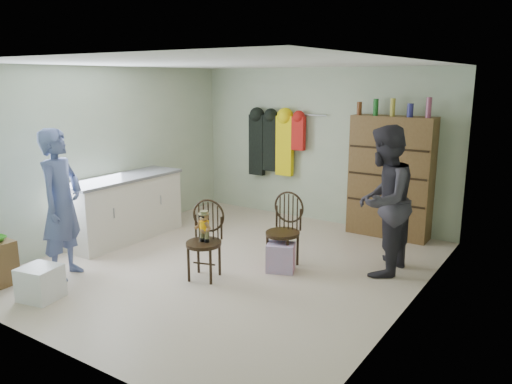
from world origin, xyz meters
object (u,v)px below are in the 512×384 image
Objects in this scene: chair_front at (205,234)px; chair_far at (285,227)px; dresser at (391,177)px; counter at (124,208)px.

chair_front is 1.03m from chair_far.
counter is at bearing -144.31° from dresser.
chair_front is at bearing -128.63° from chair_far.
counter is 1.99× the size of chair_front.
dresser is at bearing 35.69° from counter.
counter reaches higher than chair_front.
chair_front is 3.08m from dresser.
dresser reaches higher than counter.
dresser reaches higher than chair_front.
chair_far is 2.09m from dresser.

